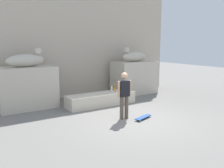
# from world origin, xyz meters

# --- Properties ---
(ground_plane) EXTENTS (40.00, 40.00, 0.00)m
(ground_plane) POSITION_xyz_m (0.00, 0.00, 0.00)
(ground_plane) COLOR slate
(facade_wall) EXTENTS (11.22, 0.60, 5.90)m
(facade_wall) POSITION_xyz_m (0.00, 5.00, 2.95)
(facade_wall) COLOR #C0B29C
(facade_wall) RESTS_ON ground_plane
(pedestal_left) EXTENTS (2.27, 1.36, 1.73)m
(pedestal_left) POSITION_xyz_m (-2.79, 3.69, 0.86)
(pedestal_left) COLOR beige
(pedestal_left) RESTS_ON ground_plane
(pedestal_right) EXTENTS (2.27, 1.36, 1.73)m
(pedestal_right) POSITION_xyz_m (2.79, 3.69, 0.86)
(pedestal_right) COLOR beige
(pedestal_right) RESTS_ON ground_plane
(statue_reclining_left) EXTENTS (1.67, 0.83, 0.78)m
(statue_reclining_left) POSITION_xyz_m (-2.76, 3.70, 2.01)
(statue_reclining_left) COLOR beige
(statue_reclining_left) RESTS_ON pedestal_left
(statue_reclining_right) EXTENTS (1.64, 0.67, 0.78)m
(statue_reclining_right) POSITION_xyz_m (2.76, 3.69, 2.01)
(statue_reclining_right) COLOR beige
(statue_reclining_right) RESTS_ON pedestal_right
(ledge_block) EXTENTS (3.11, 0.85, 0.53)m
(ledge_block) POSITION_xyz_m (0.00, 2.41, 0.26)
(ledge_block) COLOR beige
(ledge_block) RESTS_ON ground_plane
(skater) EXTENTS (0.54, 0.23, 1.67)m
(skater) POSITION_xyz_m (-0.24, 0.34, 0.92)
(skater) COLOR brown
(skater) RESTS_ON ground_plane
(skateboard) EXTENTS (0.82, 0.43, 0.08)m
(skateboard) POSITION_xyz_m (0.32, -0.07, 0.06)
(skateboard) COLOR navy
(skateboard) RESTS_ON ground_plane
(bottle_clear) EXTENTS (0.07, 0.07, 0.30)m
(bottle_clear) POSITION_xyz_m (0.59, 2.47, 0.65)
(bottle_clear) COLOR silver
(bottle_clear) RESTS_ON ledge_block
(bottle_orange) EXTENTS (0.07, 0.07, 0.29)m
(bottle_orange) POSITION_xyz_m (0.80, 2.54, 0.65)
(bottle_orange) COLOR orange
(bottle_orange) RESTS_ON ledge_block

